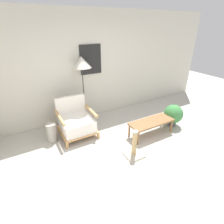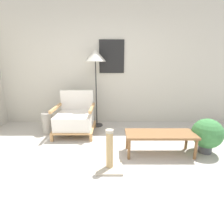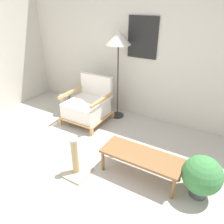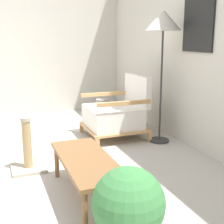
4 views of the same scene
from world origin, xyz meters
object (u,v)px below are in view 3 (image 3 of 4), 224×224
at_px(floor_lamp, 118,41).
at_px(scratching_post, 76,163).
at_px(potted_plant, 202,176).
at_px(vase, 66,104).
at_px(coffee_table, 141,157).
at_px(armchair, 88,106).

bearing_deg(floor_lamp, scratching_post, -79.63).
bearing_deg(potted_plant, vase, 163.82).
distance_m(coffee_table, potted_plant, 0.76).
height_order(coffee_table, potted_plant, potted_plant).
bearing_deg(armchair, coffee_table, -29.96).
distance_m(vase, potted_plant, 2.95).
relative_size(coffee_table, scratching_post, 1.89).
relative_size(floor_lamp, potted_plant, 3.00).
distance_m(armchair, potted_plant, 2.41).
xyz_separation_m(vase, scratching_post, (1.29, -1.29, -0.04)).
bearing_deg(scratching_post, coffee_table, 27.88).
xyz_separation_m(floor_lamp, coffee_table, (1.10, -1.33, -1.19)).
bearing_deg(vase, coffee_table, -22.78).
relative_size(floor_lamp, coffee_table, 1.58).
height_order(floor_lamp, coffee_table, floor_lamp).
relative_size(vase, potted_plant, 0.76).
xyz_separation_m(potted_plant, scratching_post, (-1.54, -0.46, -0.14)).
height_order(armchair, coffee_table, armchair).
relative_size(potted_plant, scratching_post, 0.99).
height_order(floor_lamp, scratching_post, floor_lamp).
xyz_separation_m(armchair, floor_lamp, (0.40, 0.46, 1.18)).
xyz_separation_m(floor_lamp, potted_plant, (1.86, -1.28, -1.19)).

